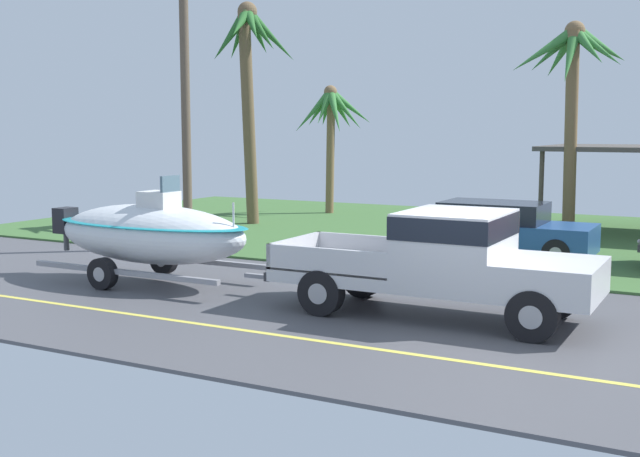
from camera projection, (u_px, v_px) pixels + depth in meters
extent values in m
cube|color=#4C4C51|center=(476.00, 331.00, 12.77)|extent=(36.00, 8.00, 0.06)
cube|color=#3D6633|center=(592.00, 243.00, 22.40)|extent=(36.00, 14.00, 0.11)
cube|color=#DBCC4C|center=(438.00, 358.00, 11.19)|extent=(34.20, 0.12, 0.01)
cube|color=silver|center=(433.00, 280.00, 13.62)|extent=(5.52, 1.93, 0.22)
cube|color=silver|center=(551.00, 273.00, 12.66)|extent=(1.55, 1.93, 0.38)
cube|color=silver|center=(455.00, 244.00, 13.36)|extent=(1.66, 1.93, 1.10)
cube|color=black|center=(456.00, 225.00, 13.32)|extent=(1.68, 1.95, 0.38)
cube|color=gray|center=(349.00, 265.00, 14.35)|extent=(2.32, 1.93, 0.04)
cube|color=silver|center=(370.00, 247.00, 15.14)|extent=(2.32, 0.08, 0.45)
cube|color=silver|center=(325.00, 261.00, 13.52)|extent=(2.32, 0.08, 0.45)
cube|color=silver|center=(295.00, 249.00, 14.85)|extent=(0.08, 1.93, 0.45)
cube|color=#333338|center=(291.00, 270.00, 14.95)|extent=(0.12, 1.73, 0.16)
sphere|color=#B2B2B7|center=(285.00, 267.00, 15.00)|extent=(0.10, 0.10, 0.10)
cylinder|color=black|center=(556.00, 295.00, 13.51)|extent=(0.80, 0.28, 0.80)
cylinder|color=#9E9EA3|center=(556.00, 295.00, 13.51)|extent=(0.36, 0.29, 0.36)
cylinder|color=black|center=(533.00, 316.00, 12.02)|extent=(0.80, 0.28, 0.80)
cylinder|color=#9E9EA3|center=(533.00, 316.00, 12.02)|extent=(0.36, 0.29, 0.36)
cylinder|color=black|center=(363.00, 276.00, 15.20)|extent=(0.80, 0.28, 0.80)
cylinder|color=#9E9EA3|center=(363.00, 276.00, 15.20)|extent=(0.36, 0.29, 0.36)
cylinder|color=black|center=(321.00, 292.00, 13.71)|extent=(0.80, 0.28, 0.80)
cylinder|color=#9E9EA3|center=(321.00, 292.00, 13.71)|extent=(0.36, 0.29, 0.36)
cube|color=gray|center=(265.00, 277.00, 15.24)|extent=(0.90, 0.10, 0.08)
cube|color=gray|center=(179.00, 259.00, 17.31)|extent=(4.65, 0.12, 0.10)
cube|color=gray|center=(122.00, 272.00, 15.75)|extent=(4.65, 0.12, 0.10)
cylinder|color=black|center=(164.00, 260.00, 17.59)|extent=(0.64, 0.22, 0.64)
cylinder|color=#9E9EA3|center=(164.00, 260.00, 17.59)|extent=(0.29, 0.23, 0.29)
cylinder|color=black|center=(103.00, 274.00, 15.92)|extent=(0.64, 0.22, 0.64)
cylinder|color=#9E9EA3|center=(103.00, 274.00, 15.92)|extent=(0.29, 0.23, 0.29)
ellipsoid|color=silver|center=(151.00, 234.00, 16.45)|extent=(4.59, 1.76, 1.22)
ellipsoid|color=teal|center=(151.00, 224.00, 16.42)|extent=(4.68, 1.80, 0.12)
cube|color=silver|center=(159.00, 207.00, 16.27)|extent=(0.70, 0.60, 0.65)
cube|color=slate|center=(170.00, 184.00, 16.07)|extent=(0.06, 0.56, 0.36)
cube|color=black|center=(66.00, 220.00, 17.55)|extent=(0.36, 0.44, 0.56)
cylinder|color=#4C4C51|center=(66.00, 235.00, 17.59)|extent=(0.12, 0.12, 0.67)
cylinder|color=silver|center=(233.00, 215.00, 15.42)|extent=(0.04, 0.04, 0.50)
sphere|color=#B2B2B7|center=(639.00, 241.00, 18.33)|extent=(0.10, 0.10, 0.10)
cube|color=#234C89|center=(502.00, 236.00, 19.89)|extent=(4.45, 1.83, 0.70)
cube|color=black|center=(494.00, 212.00, 19.92)|extent=(2.49, 1.69, 0.50)
cylinder|color=black|center=(570.00, 244.00, 19.94)|extent=(0.66, 0.22, 0.66)
cylinder|color=#9E9EA3|center=(570.00, 244.00, 19.94)|extent=(0.30, 0.23, 0.30)
cylinder|color=black|center=(556.00, 253.00, 18.49)|extent=(0.66, 0.22, 0.66)
cylinder|color=#9E9EA3|center=(556.00, 253.00, 18.49)|extent=(0.30, 0.23, 0.30)
cylinder|color=black|center=(454.00, 236.00, 21.35)|extent=(0.66, 0.22, 0.66)
cylinder|color=#9E9EA3|center=(454.00, 236.00, 21.35)|extent=(0.30, 0.23, 0.30)
cylinder|color=black|center=(433.00, 244.00, 19.90)|extent=(0.66, 0.22, 0.66)
cylinder|color=#9E9EA3|center=(433.00, 244.00, 19.90)|extent=(0.30, 0.23, 0.30)
cylinder|color=#4C4238|center=(568.00, 185.00, 27.05)|extent=(0.14, 0.14, 2.54)
cylinder|color=#4C4238|center=(541.00, 194.00, 23.49)|extent=(0.14, 0.14, 2.54)
cylinder|color=brown|center=(249.00, 120.00, 25.90)|extent=(0.39, 0.82, 6.94)
cone|color=#286028|center=(261.00, 30.00, 25.38)|extent=(1.28, 0.56, 1.47)
cone|color=#286028|center=(271.00, 36.00, 25.78)|extent=(1.52, 1.53, 1.77)
cone|color=#286028|center=(257.00, 33.00, 26.04)|extent=(0.44, 1.46, 1.51)
cone|color=#286028|center=(249.00, 29.00, 26.05)|extent=(0.91, 1.28, 1.18)
cone|color=#286028|center=(239.00, 36.00, 26.05)|extent=(1.49, 1.05, 1.65)
cone|color=#286028|center=(232.00, 34.00, 25.68)|extent=(1.33, 0.61, 1.56)
cone|color=#286028|center=(231.00, 35.00, 25.25)|extent=(1.13, 1.52, 1.82)
cone|color=#286028|center=(240.00, 23.00, 24.79)|extent=(0.87, 1.76, 1.25)
cone|color=#286028|center=(252.00, 24.00, 24.79)|extent=(1.48, 1.52, 1.31)
sphere|color=brown|center=(247.00, 12.00, 25.46)|extent=(0.63, 0.63, 0.63)
cylinder|color=brown|center=(330.00, 154.00, 29.56)|extent=(0.30, 0.45, 4.55)
cone|color=#387A38|center=(346.00, 110.00, 29.14)|extent=(1.46, 0.46, 1.57)
cone|color=#387A38|center=(350.00, 107.00, 29.45)|extent=(1.58, 1.26, 1.40)
cone|color=#387A38|center=(341.00, 110.00, 29.87)|extent=(0.63, 1.61, 1.57)
cone|color=#387A38|center=(326.00, 109.00, 29.77)|extent=(1.16, 1.12, 1.45)
cone|color=#387A38|center=(319.00, 109.00, 29.55)|extent=(1.21, 0.39, 1.44)
cone|color=#387A38|center=(313.00, 112.00, 29.17)|extent=(1.33, 1.35, 1.67)
cone|color=#387A38|center=(324.00, 108.00, 28.95)|extent=(0.41, 1.23, 1.40)
cone|color=#387A38|center=(335.00, 112.00, 28.67)|extent=(1.36, 1.50, 1.72)
sphere|color=brown|center=(330.00, 92.00, 29.28)|extent=(0.49, 0.49, 0.49)
cylinder|color=brown|center=(571.00, 137.00, 22.71)|extent=(0.36, 0.73, 5.94)
cone|color=#387A38|center=(598.00, 48.00, 22.01)|extent=(1.54, 0.54, 1.26)
cone|color=#387A38|center=(600.00, 46.00, 22.59)|extent=(1.65, 1.56, 1.18)
cone|color=#387A38|center=(574.00, 49.00, 23.15)|extent=(0.77, 1.86, 1.23)
cone|color=#387A38|center=(561.00, 55.00, 23.13)|extent=(1.38, 1.53, 1.46)
cone|color=#387A38|center=(553.00, 51.00, 22.58)|extent=(1.43, 0.57, 1.33)
cone|color=#387A38|center=(544.00, 51.00, 22.24)|extent=(1.81, 1.55, 1.43)
cone|color=#387A38|center=(570.00, 56.00, 21.87)|extent=(0.41, 1.57, 1.73)
cone|color=#387A38|center=(588.00, 47.00, 21.83)|extent=(1.31, 1.23, 1.26)
sphere|color=brown|center=(575.00, 31.00, 22.34)|extent=(0.57, 0.57, 0.57)
cylinder|color=brown|center=(185.00, 92.00, 20.80)|extent=(0.24, 0.24, 8.33)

